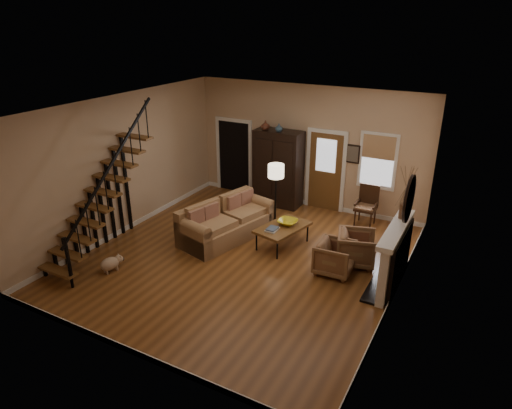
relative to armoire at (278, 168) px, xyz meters
The scene contains 15 objects.
room 1.49m from the armoire, 78.37° to the right, with size 7.00×7.33×3.30m.
staircase 4.94m from the armoire, 115.05° to the right, with size 0.94×2.80×3.20m, color brown, non-canonical shape.
fireplace 4.67m from the armoire, 34.69° to the right, with size 0.33×1.95×2.30m.
armoire is the anchor object (origin of this frame).
vase_a 1.23m from the armoire, 164.05° to the right, with size 0.24×0.24×0.25m, color #4C2619.
vase_b 1.16m from the armoire, 63.43° to the right, with size 0.20×0.20×0.21m, color #334C60.
sofa 2.53m from the armoire, 93.11° to the right, with size 1.02×2.37×0.88m, color #986E45, non-canonical shape.
coffee_table 2.64m from the armoire, 61.49° to the right, with size 0.75×1.29×0.50m, color brown, non-canonical shape.
bowl 2.47m from the armoire, 58.74° to the right, with size 0.44×0.44×0.11m, color gold.
books 2.79m from the armoire, 66.70° to the right, with size 0.24×0.32×0.06m, color beige, non-canonical shape.
armchair_left 3.90m from the armoire, 46.28° to the right, with size 0.74×0.76×0.69m, color brown.
armchair_right 3.72m from the armoire, 36.93° to the right, with size 0.78×0.80×0.73m, color brown.
floor_lamp 1.65m from the armoire, 66.19° to the right, with size 0.39×0.39×1.68m, color black, non-canonical shape.
side_chair 2.61m from the armoire, ahead, with size 0.54×0.54×1.02m, color #321D10, non-canonical shape.
dog 5.24m from the armoire, 106.28° to the right, with size 0.27×0.45×0.33m, color tan, non-canonical shape.
Camera 1 is at (4.42, -7.59, 4.96)m, focal length 32.00 mm.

